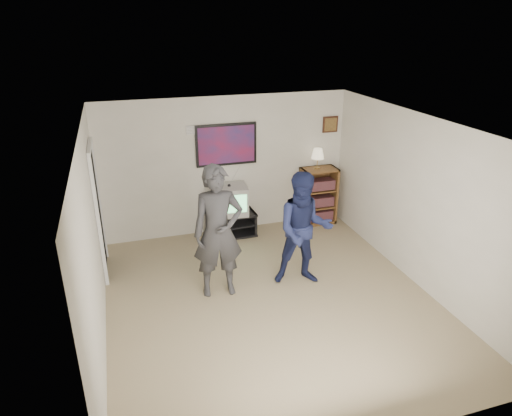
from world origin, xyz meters
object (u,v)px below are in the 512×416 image
media_stand (231,224)px  person_tall (218,232)px  crt_television (229,200)px  bookshelf (318,196)px  person_short (304,230)px

media_stand → person_tall: bearing=-111.2°
media_stand → crt_television: (-0.02, 0.00, 0.48)m
media_stand → bookshelf: 1.78m
media_stand → person_short: size_ratio=0.51×
bookshelf → media_stand: bearing=-178.4°
bookshelf → person_tall: person_tall is taller
person_tall → person_short: size_ratio=1.11×
media_stand → crt_television: size_ratio=1.43×
media_stand → bookshelf: size_ratio=0.80×
bookshelf → person_short: person_short is taller
bookshelf → crt_television: bearing=-178.4°
media_stand → crt_television: crt_television is taller
media_stand → person_short: (0.63, -1.87, 0.65)m
bookshelf → person_tall: bearing=-142.3°
media_stand → person_short: person_short is taller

